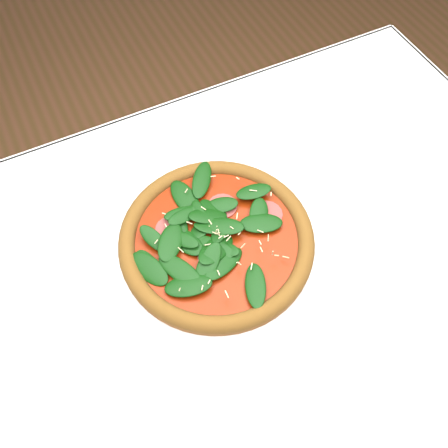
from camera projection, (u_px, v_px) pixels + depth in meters
name	position (u px, v px, depth m)	size (l,w,h in m)	color
ground	(237.00, 375.00, 1.49)	(6.00, 6.00, 0.00)	brown
dining_table	(245.00, 282.00, 0.94)	(1.21, 0.81, 0.75)	white
plate	(217.00, 245.00, 0.86)	(0.39, 0.39, 0.02)	white
pizza	(216.00, 238.00, 0.84)	(0.43, 0.43, 0.04)	brown
saucer_far	(352.00, 109.00, 1.03)	(0.13, 0.13, 0.01)	white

